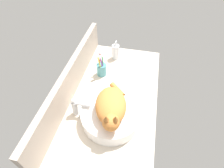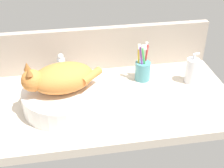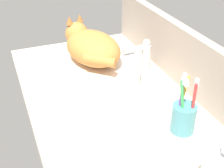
{
  "view_description": "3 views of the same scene",
  "coord_description": "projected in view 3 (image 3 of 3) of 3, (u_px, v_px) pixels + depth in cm",
  "views": [
    {
      "loc": [
        -73.08,
        -15.48,
        90.8
      ],
      "look_at": [
        2.11,
        0.84,
        10.1
      ],
      "focal_mm": 28.0,
      "sensor_mm": 36.0,
      "label": 1
    },
    {
      "loc": [
        -15.54,
        -110.2,
        79.16
      ],
      "look_at": [
        3.16,
        -0.45,
        7.34
      ],
      "focal_mm": 50.0,
      "sensor_mm": 36.0,
      "label": 2
    },
    {
      "loc": [
        80.51,
        -34.14,
        61.6
      ],
      "look_at": [
        -0.73,
        -1.82,
        7.83
      ],
      "focal_mm": 50.0,
      "sensor_mm": 36.0,
      "label": 3
    }
  ],
  "objects": [
    {
      "name": "backsplash_panel",
      "position": [
        190.0,
        62.0,
        1.1
      ],
      "size": [
        113.1,
        3.6,
        21.48
      ],
      "primitive_type": "cube",
      "color": "#AD9E8E",
      "rests_on": "ground_plane"
    },
    {
      "name": "sink_basin",
      "position": [
        94.0,
        71.0,
        1.17
      ],
      "size": [
        34.86,
        34.86,
        8.43
      ],
      "primitive_type": "cylinder",
      "color": "white",
      "rests_on": "ground_plane"
    },
    {
      "name": "cat",
      "position": [
        91.0,
        46.0,
        1.13
      ],
      "size": [
        32.11,
        22.08,
        14.0
      ],
      "color": "orange",
      "rests_on": "sink_basin"
    },
    {
      "name": "faucet",
      "position": [
        143.0,
        55.0,
        1.22
      ],
      "size": [
        3.6,
        11.82,
        13.6
      ],
      "color": "silver",
      "rests_on": "ground_plane"
    },
    {
      "name": "toothbrush_cup",
      "position": [
        183.0,
        116.0,
        0.92
      ],
      "size": [
        7.25,
        7.25,
        18.71
      ],
      "color": "teal",
      "rests_on": "ground_plane"
    },
    {
      "name": "ground_plane",
      "position": [
        118.0,
        108.0,
        1.08
      ],
      "size": [
        113.1,
        58.56,
        4.0
      ],
      "primitive_type": "cube",
      "color": "beige"
    }
  ]
}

